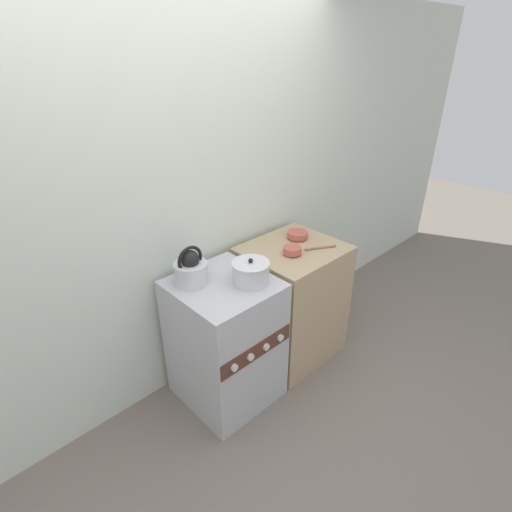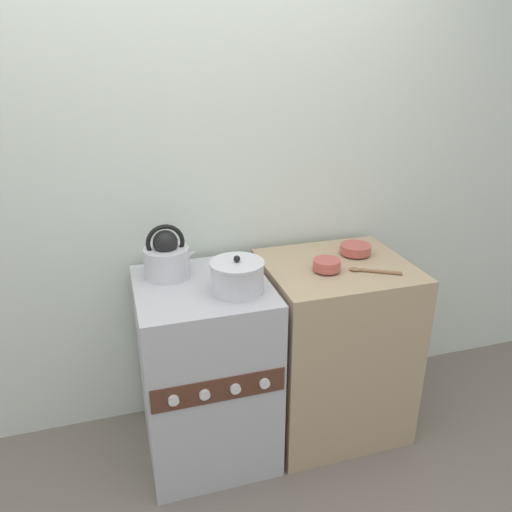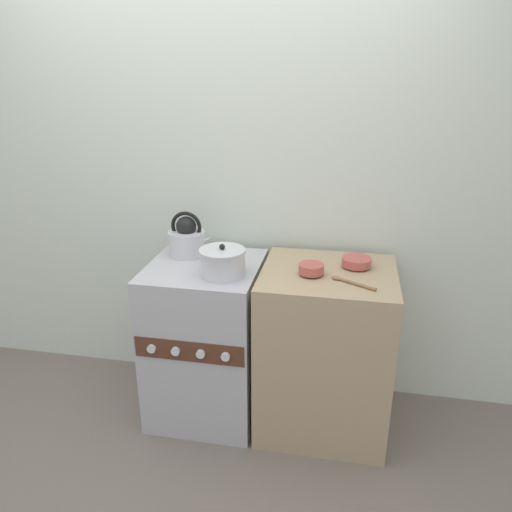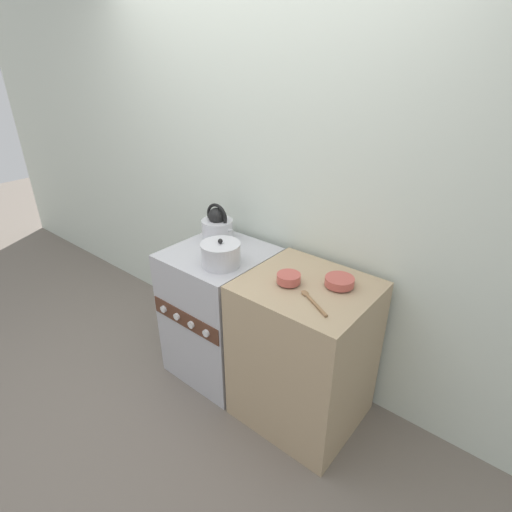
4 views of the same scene
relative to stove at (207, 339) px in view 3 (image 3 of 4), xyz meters
The scene contains 9 objects.
ground_plane 0.54m from the stove, 90.00° to the right, with size 12.00×12.00×0.00m, color #70665B.
wall_back 0.89m from the stove, 90.00° to the left, with size 7.00×0.06×2.50m.
stove is the anchor object (origin of this frame).
counter 0.65m from the stove, ahead, with size 0.67×0.60×0.90m.
kettle 0.57m from the stove, 134.07° to the left, with size 0.25×0.20×0.25m.
cooking_pot 0.54m from the stove, 39.31° to the right, with size 0.23×0.23×0.16m.
enamel_bowl 0.92m from the stove, ahead, with size 0.15×0.15×0.05m.
small_ceramic_bowl 0.75m from the stove, ahead, with size 0.12×0.12×0.06m.
wooden_spoon 0.89m from the stove, ahead, with size 0.22×0.14×0.02m.
Camera 3 is at (0.72, -2.01, 1.87)m, focal length 35.00 mm.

